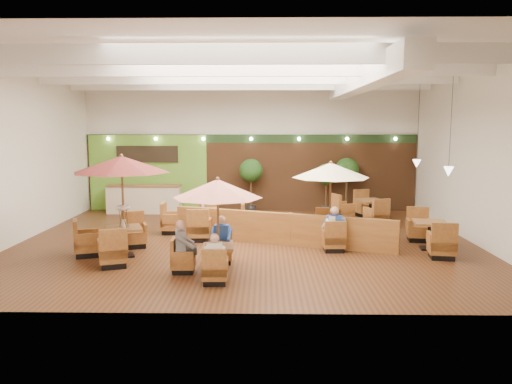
{
  "coord_description": "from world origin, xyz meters",
  "views": [
    {
      "loc": [
        0.59,
        -15.2,
        3.59
      ],
      "look_at": [
        0.3,
        0.5,
        1.5
      ],
      "focal_mm": 35.0,
      "sensor_mm": 36.0,
      "label": 1
    }
  ],
  "objects_px": {
    "table_4": "(429,236)",
    "diner_0": "(215,253)",
    "booth_divider": "(280,229)",
    "table_3": "(203,221)",
    "table_0": "(120,184)",
    "table_1": "(216,204)",
    "diner_2": "(183,242)",
    "topiary_0": "(251,173)",
    "diner_1": "(221,235)",
    "table_5": "(362,211)",
    "table_2": "(328,184)",
    "topiary_1": "(326,176)",
    "diner_3": "(334,225)",
    "diner_4": "(334,225)",
    "topiary_2": "(347,172)",
    "service_counter": "(145,199)"
  },
  "relations": [
    {
      "from": "topiary_0",
      "to": "diner_1",
      "type": "distance_m",
      "value": 7.82
    },
    {
      "from": "table_4",
      "to": "diner_0",
      "type": "bearing_deg",
      "value": -142.31
    },
    {
      "from": "booth_divider",
      "to": "table_3",
      "type": "xyz_separation_m",
      "value": [
        -2.52,
        1.45,
        -0.04
      ]
    },
    {
      "from": "diner_3",
      "to": "table_1",
      "type": "bearing_deg",
      "value": -148.11
    },
    {
      "from": "table_0",
      "to": "diner_2",
      "type": "distance_m",
      "value": 2.76
    },
    {
      "from": "diner_3",
      "to": "table_4",
      "type": "bearing_deg",
      "value": 3.65
    },
    {
      "from": "topiary_0",
      "to": "topiary_2",
      "type": "xyz_separation_m",
      "value": [
        3.95,
        -0.0,
        0.03
      ]
    },
    {
      "from": "table_4",
      "to": "diner_3",
      "type": "xyz_separation_m",
      "value": [
        -2.83,
        -0.31,
        0.38
      ]
    },
    {
      "from": "topiary_0",
      "to": "diner_0",
      "type": "bearing_deg",
      "value": -93.38
    },
    {
      "from": "booth_divider",
      "to": "diner_1",
      "type": "distance_m",
      "value": 2.69
    },
    {
      "from": "table_0",
      "to": "table_2",
      "type": "xyz_separation_m",
      "value": [
        5.88,
        1.6,
        -0.18
      ]
    },
    {
      "from": "table_2",
      "to": "topiary_1",
      "type": "xyz_separation_m",
      "value": [
        0.61,
        5.51,
        -0.31
      ]
    },
    {
      "from": "service_counter",
      "to": "booth_divider",
      "type": "bearing_deg",
      "value": -44.8
    },
    {
      "from": "topiary_1",
      "to": "diner_2",
      "type": "height_order",
      "value": "topiary_1"
    },
    {
      "from": "booth_divider",
      "to": "topiary_0",
      "type": "relative_size",
      "value": 3.13
    },
    {
      "from": "table_0",
      "to": "table_5",
      "type": "xyz_separation_m",
      "value": [
        7.64,
        5.26,
        -1.63
      ]
    },
    {
      "from": "booth_divider",
      "to": "diner_4",
      "type": "height_order",
      "value": "diner_4"
    },
    {
      "from": "table_1",
      "to": "diner_3",
      "type": "relative_size",
      "value": 2.78
    },
    {
      "from": "diner_3",
      "to": "table_0",
      "type": "bearing_deg",
      "value": -176.03
    },
    {
      "from": "booth_divider",
      "to": "diner_1",
      "type": "bearing_deg",
      "value": -106.84
    },
    {
      "from": "table_2",
      "to": "diner_3",
      "type": "relative_size",
      "value": 2.98
    },
    {
      "from": "table_4",
      "to": "diner_0",
      "type": "height_order",
      "value": "diner_0"
    },
    {
      "from": "booth_divider",
      "to": "diner_2",
      "type": "relative_size",
      "value": 8.25
    },
    {
      "from": "service_counter",
      "to": "topiary_1",
      "type": "xyz_separation_m",
      "value": [
        7.52,
        0.2,
        0.94
      ]
    },
    {
      "from": "topiary_0",
      "to": "topiary_2",
      "type": "bearing_deg",
      "value": -0.0
    },
    {
      "from": "table_1",
      "to": "table_3",
      "type": "xyz_separation_m",
      "value": [
        -0.87,
        4.45,
        -1.27
      ]
    },
    {
      "from": "table_0",
      "to": "topiary_0",
      "type": "relative_size",
      "value": 1.32
    },
    {
      "from": "table_4",
      "to": "diner_0",
      "type": "xyz_separation_m",
      "value": [
        -5.96,
        -3.34,
        0.33
      ]
    },
    {
      "from": "table_1",
      "to": "topiary_0",
      "type": "distance_m",
      "value": 8.63
    },
    {
      "from": "topiary_1",
      "to": "diner_1",
      "type": "xyz_separation_m",
      "value": [
        -3.67,
        -7.75,
        -0.77
      ]
    },
    {
      "from": "table_0",
      "to": "table_1",
      "type": "relative_size",
      "value": 1.25
    },
    {
      "from": "table_0",
      "to": "table_1",
      "type": "height_order",
      "value": "table_0"
    },
    {
      "from": "topiary_0",
      "to": "table_5",
      "type": "bearing_deg",
      "value": -23.47
    },
    {
      "from": "service_counter",
      "to": "diner_4",
      "type": "height_order",
      "value": "diner_4"
    },
    {
      "from": "booth_divider",
      "to": "topiary_0",
      "type": "bearing_deg",
      "value": 120.41
    },
    {
      "from": "diner_2",
      "to": "table_3",
      "type": "bearing_deg",
      "value": 171.79
    },
    {
      "from": "table_3",
      "to": "table_4",
      "type": "distance_m",
      "value": 7.15
    },
    {
      "from": "booth_divider",
      "to": "table_3",
      "type": "bearing_deg",
      "value": 170.04
    },
    {
      "from": "service_counter",
      "to": "table_0",
      "type": "distance_m",
      "value": 7.13
    },
    {
      "from": "topiary_2",
      "to": "diner_4",
      "type": "height_order",
      "value": "topiary_2"
    },
    {
      "from": "table_0",
      "to": "table_3",
      "type": "distance_m",
      "value": 3.84
    },
    {
      "from": "service_counter",
      "to": "table_2",
      "type": "distance_m",
      "value": 8.8
    },
    {
      "from": "table_1",
      "to": "diner_0",
      "type": "xyz_separation_m",
      "value": [
        0.05,
        -0.86,
        -0.99
      ]
    },
    {
      "from": "table_4",
      "to": "diner_0",
      "type": "distance_m",
      "value": 6.84
    },
    {
      "from": "diner_1",
      "to": "table_5",
      "type": "bearing_deg",
      "value": -123.94
    },
    {
      "from": "table_2",
      "to": "diner_1",
      "type": "bearing_deg",
      "value": -145.73
    },
    {
      "from": "booth_divider",
      "to": "topiary_1",
      "type": "xyz_separation_m",
      "value": [
        2.07,
        5.61,
        1.04
      ]
    },
    {
      "from": "table_3",
      "to": "topiary_1",
      "type": "bearing_deg",
      "value": 41.05
    },
    {
      "from": "table_2",
      "to": "table_0",
      "type": "bearing_deg",
      "value": -166.65
    },
    {
      "from": "booth_divider",
      "to": "table_1",
      "type": "relative_size",
      "value": 2.96
    }
  ]
}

